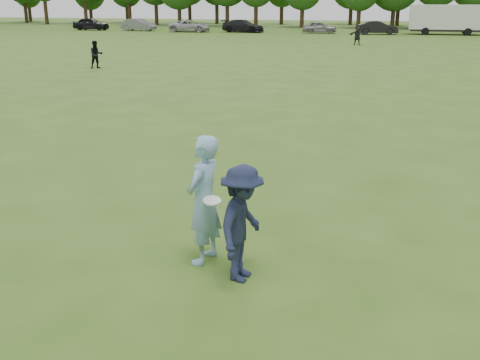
{
  "coord_description": "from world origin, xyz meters",
  "views": [
    {
      "loc": [
        3.31,
        -7.14,
        3.9
      ],
      "look_at": [
        1.08,
        1.17,
        1.1
      ],
      "focal_mm": 42.0,
      "sensor_mm": 36.0,
      "label": 1
    }
  ],
  "objects": [
    {
      "name": "ground",
      "position": [
        0.0,
        0.0,
        0.0
      ],
      "size": [
        200.0,
        200.0,
        0.0
      ],
      "primitive_type": "plane",
      "color": "#355317",
      "rests_on": "ground"
    },
    {
      "name": "thrower",
      "position": [
        0.73,
        0.37,
        1.0
      ],
      "size": [
        0.6,
        0.8,
        2.0
      ],
      "primitive_type": "imported",
      "rotation": [
        0.0,
        0.0,
        -1.75
      ],
      "color": "#80ACC6",
      "rests_on": "ground"
    },
    {
      "name": "defender",
      "position": [
        1.44,
        -0.04,
        0.86
      ],
      "size": [
        0.75,
        1.17,
        1.72
      ],
      "primitive_type": "imported",
      "rotation": [
        0.0,
        0.0,
        1.46
      ],
      "color": "#1A2139",
      "rests_on": "ground"
    },
    {
      "name": "player_far_a",
      "position": [
        -13.28,
        22.6,
        0.79
      ],
      "size": [
        0.97,
        0.96,
        1.58
      ],
      "primitive_type": "imported",
      "rotation": [
        0.0,
        0.0,
        0.74
      ],
      "color": "black",
      "rests_on": "ground"
    },
    {
      "name": "player_far_d",
      "position": [
        0.15,
        44.15,
        0.83
      ],
      "size": [
        1.59,
        0.65,
        1.67
      ],
      "primitive_type": "imported",
      "rotation": [
        0.0,
        0.0,
        0.1
      ],
      "color": "black",
      "rests_on": "ground"
    },
    {
      "name": "car_a",
      "position": [
        -34.2,
        59.4,
        0.77
      ],
      "size": [
        4.57,
        1.96,
        1.54
      ],
      "primitive_type": "imported",
      "rotation": [
        0.0,
        0.0,
        1.6
      ],
      "color": "black",
      "rests_on": "ground"
    },
    {
      "name": "car_b",
      "position": [
        -27.76,
        59.6,
        0.74
      ],
      "size": [
        4.64,
        2.14,
        1.47
      ],
      "primitive_type": "imported",
      "rotation": [
        0.0,
        0.0,
        1.44
      ],
      "color": "slate",
      "rests_on": "ground"
    },
    {
      "name": "car_c",
      "position": [
        -20.62,
        58.73,
        0.69
      ],
      "size": [
        5.14,
        2.67,
        1.39
      ],
      "primitive_type": "imported",
      "rotation": [
        0.0,
        0.0,
        1.65
      ],
      "color": "#ABABB0",
      "rests_on": "ground"
    },
    {
      "name": "car_d",
      "position": [
        -14.22,
        59.61,
        0.73
      ],
      "size": [
        5.26,
        2.67,
        1.46
      ],
      "primitive_type": "imported",
      "rotation": [
        0.0,
        0.0,
        1.45
      ],
      "color": "black",
      "rests_on": "ground"
    },
    {
      "name": "car_e",
      "position": [
        -5.21,
        60.16,
        0.67
      ],
      "size": [
        4.11,
        2.07,
        1.34
      ],
      "primitive_type": "imported",
      "rotation": [
        0.0,
        0.0,
        1.7
      ],
      "color": "gray",
      "rests_on": "ground"
    },
    {
      "name": "car_f",
      "position": [
        1.41,
        59.63,
        0.73
      ],
      "size": [
        4.56,
        1.93,
        1.47
      ],
      "primitive_type": "imported",
      "rotation": [
        0.0,
        0.0,
        1.66
      ],
      "color": "black",
      "rests_on": "ground"
    },
    {
      "name": "disc_in_play",
      "position": [
        0.92,
        0.2,
        1.07
      ],
      "size": [
        0.32,
        0.32,
        0.09
      ],
      "color": "white",
      "rests_on": "ground"
    },
    {
      "name": "cargo_trailer",
      "position": [
        8.72,
        61.07,
        1.78
      ],
      "size": [
        9.0,
        2.75,
        3.2
      ],
      "color": "silver",
      "rests_on": "ground"
    }
  ]
}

